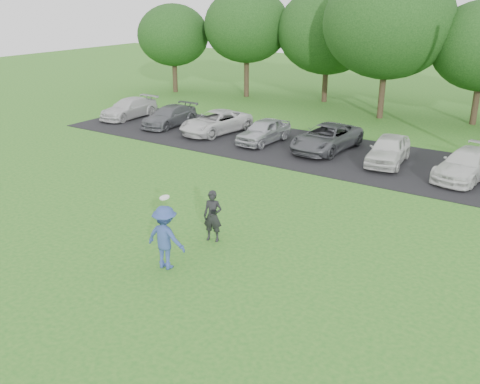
# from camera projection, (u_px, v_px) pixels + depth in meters

# --- Properties ---
(ground) EXTENTS (100.00, 100.00, 0.00)m
(ground) POSITION_uv_depth(u_px,v_px,m) (167.00, 275.00, 14.31)
(ground) COLOR #277120
(ground) RESTS_ON ground
(parking_lot) EXTENTS (32.00, 6.50, 0.03)m
(parking_lot) POSITION_uv_depth(u_px,v_px,m) (355.00, 158.00, 24.41)
(parking_lot) COLOR black
(parking_lot) RESTS_ON ground
(frisbee_player) EXTENTS (1.22, 0.78, 2.10)m
(frisbee_player) POSITION_uv_depth(u_px,v_px,m) (165.00, 237.00, 14.43)
(frisbee_player) COLOR #32498F
(frisbee_player) RESTS_ON ground
(camera_bystander) EXTENTS (0.67, 0.53, 1.60)m
(camera_bystander) POSITION_uv_depth(u_px,v_px,m) (213.00, 216.00, 16.07)
(camera_bystander) COLOR black
(camera_bystander) RESTS_ON ground
(parked_cars) EXTENTS (31.02, 4.94, 1.24)m
(parked_cars) POSITION_uv_depth(u_px,v_px,m) (358.00, 145.00, 24.23)
(parked_cars) COLOR silver
(parked_cars) RESTS_ON parking_lot
(tree_row) EXTENTS (42.39, 9.85, 8.64)m
(tree_row) POSITION_uv_depth(u_px,v_px,m) (457.00, 34.00, 29.50)
(tree_row) COLOR #38281C
(tree_row) RESTS_ON ground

